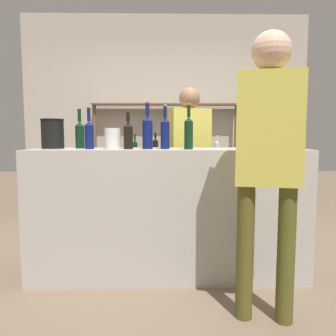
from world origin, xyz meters
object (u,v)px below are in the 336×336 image
object	(u,v)px
counter_bottle_0	(165,132)
ice_bucket	(53,134)
counter_bottle_3	(189,132)
cork_jar	(113,139)
counter_bottle_4	(89,134)
counter_bottle_5	(80,134)
customer_right	(268,150)
counter_bottle_1	(148,131)
server_behind_counter	(189,153)
counter_bottle_2	(128,135)

from	to	relation	value
counter_bottle_0	ice_bucket	distance (m)	0.95
counter_bottle_3	cork_jar	size ratio (longest dim) A/B	2.15
ice_bucket	counter_bottle_4	bearing A→B (deg)	-16.09
counter_bottle_5	cork_jar	size ratio (longest dim) A/B	1.96
counter_bottle_0	cork_jar	distance (m)	0.43
ice_bucket	cork_jar	bearing A→B (deg)	-10.24
counter_bottle_0	counter_bottle_5	size ratio (longest dim) A/B	1.08
ice_bucket	customer_right	xyz separation A→B (m)	(1.57, -0.78, -0.10)
counter_bottle_1	ice_bucket	bearing A→B (deg)	173.28
customer_right	cork_jar	bearing A→B (deg)	69.62
counter_bottle_3	ice_bucket	distance (m)	1.14
customer_right	counter_bottle_3	bearing A→B (deg)	47.50
counter_bottle_4	server_behind_counter	xyz separation A→B (m)	(0.88, 0.78, -0.20)
counter_bottle_0	cork_jar	world-z (taller)	counter_bottle_0
counter_bottle_4	cork_jar	world-z (taller)	counter_bottle_4
counter_bottle_2	server_behind_counter	size ratio (longest dim) A/B	0.18
counter_bottle_4	server_behind_counter	size ratio (longest dim) A/B	0.20
counter_bottle_4	counter_bottle_5	distance (m)	0.18
cork_jar	server_behind_counter	world-z (taller)	server_behind_counter
counter_bottle_3	ice_bucket	world-z (taller)	counter_bottle_3
counter_bottle_0	cork_jar	xyz separation A→B (m)	(-0.43, 0.00, -0.05)
counter_bottle_4	ice_bucket	xyz separation A→B (m)	(-0.33, 0.09, 0.00)
counter_bottle_4	server_behind_counter	distance (m)	1.19
counter_bottle_1	cork_jar	xyz separation A→B (m)	(-0.29, 0.00, -0.06)
counter_bottle_0	server_behind_counter	distance (m)	0.85
customer_right	counter_bottle_2	bearing A→B (deg)	66.75
counter_bottle_3	server_behind_counter	bearing A→B (deg)	84.80
counter_bottle_1	counter_bottle_5	world-z (taller)	counter_bottle_1
counter_bottle_1	counter_bottle_4	world-z (taller)	counter_bottle_1
counter_bottle_4	cork_jar	bearing A→B (deg)	0.38
counter_bottle_1	server_behind_counter	bearing A→B (deg)	62.40
cork_jar	counter_bottle_2	bearing A→B (deg)	-7.07
counter_bottle_3	server_behind_counter	xyz separation A→B (m)	(0.08, 0.83, -0.22)
counter_bottle_1	server_behind_counter	distance (m)	0.91
counter_bottle_2	ice_bucket	bearing A→B (deg)	170.40
counter_bottle_1	cork_jar	size ratio (longest dim) A/B	2.21
counter_bottle_3	cork_jar	world-z (taller)	counter_bottle_3
ice_bucket	customer_right	world-z (taller)	customer_right
counter_bottle_3	counter_bottle_5	size ratio (longest dim) A/B	1.09
counter_bottle_0	customer_right	size ratio (longest dim) A/B	0.20
cork_jar	counter_bottle_0	bearing A→B (deg)	-0.42
counter_bottle_1	ice_bucket	distance (m)	0.81
ice_bucket	customer_right	bearing A→B (deg)	-26.43
counter_bottle_2	counter_bottle_4	world-z (taller)	counter_bottle_4
counter_bottle_3	counter_bottle_4	distance (m)	0.81
counter_bottle_5	server_behind_counter	xyz separation A→B (m)	(0.99, 0.64, -0.20)
counter_bottle_0	counter_bottle_5	bearing A→B (deg)	168.74
counter_bottle_1	counter_bottle_2	bearing A→B (deg)	-174.58
cork_jar	customer_right	distance (m)	1.26
counter_bottle_2	counter_bottle_3	bearing A→B (deg)	-4.68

